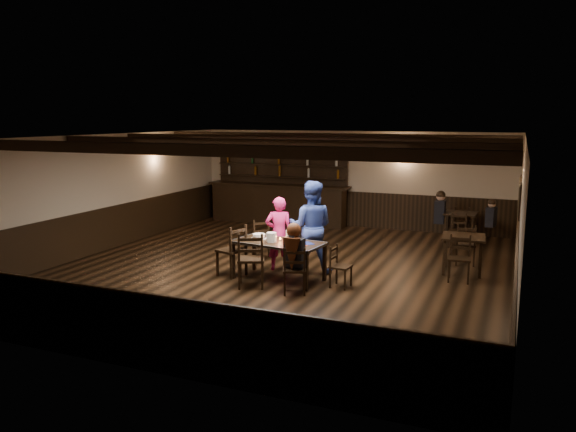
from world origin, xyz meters
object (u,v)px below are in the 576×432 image
at_px(chair_near_left, 251,256).
at_px(cake, 259,236).
at_px(dining_table, 279,245).
at_px(bar_counter, 279,198).
at_px(chair_near_right, 294,267).
at_px(man_blue, 311,227).
at_px(woman_pink, 279,233).

relative_size(chair_near_left, cake, 3.36).
xyz_separation_m(dining_table, bar_counter, (-2.35, 5.47, 0.04)).
distance_m(chair_near_right, man_blue, 1.57).
xyz_separation_m(woman_pink, man_blue, (0.66, 0.09, 0.17)).
xyz_separation_m(man_blue, cake, (-0.83, -0.67, -0.13)).
height_order(chair_near_right, cake, chair_near_right).
bearing_deg(dining_table, man_blue, 63.63).
distance_m(woman_pink, bar_counter, 5.22).
bearing_deg(chair_near_right, bar_counter, 115.59).
height_order(chair_near_right, man_blue, man_blue).
height_order(chair_near_left, bar_counter, bar_counter).
height_order(dining_table, woman_pink, woman_pink).
relative_size(chair_near_right, woman_pink, 0.57).
xyz_separation_m(chair_near_right, woman_pink, (-0.90, 1.41, 0.25)).
height_order(chair_near_right, woman_pink, woman_pink).
height_order(dining_table, man_blue, man_blue).
height_order(cake, bar_counter, bar_counter).
distance_m(woman_pink, cake, 0.61).
bearing_deg(man_blue, woman_pink, -5.21).
distance_m(cake, bar_counter, 5.71).
bearing_deg(chair_near_left, man_blue, 66.42).
distance_m(chair_near_right, bar_counter, 6.88).
relative_size(dining_table, bar_counter, 0.43).
bearing_deg(chair_near_right, man_blue, 99.29).
height_order(chair_near_left, woman_pink, woman_pink).
relative_size(dining_table, cake, 5.90).
distance_m(chair_near_right, woman_pink, 1.69).
height_order(dining_table, bar_counter, bar_counter).
bearing_deg(woman_pink, chair_near_left, 67.61).
bearing_deg(chair_near_right, woman_pink, 122.68).
relative_size(chair_near_right, bar_counter, 0.20).
relative_size(man_blue, bar_counter, 0.43).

